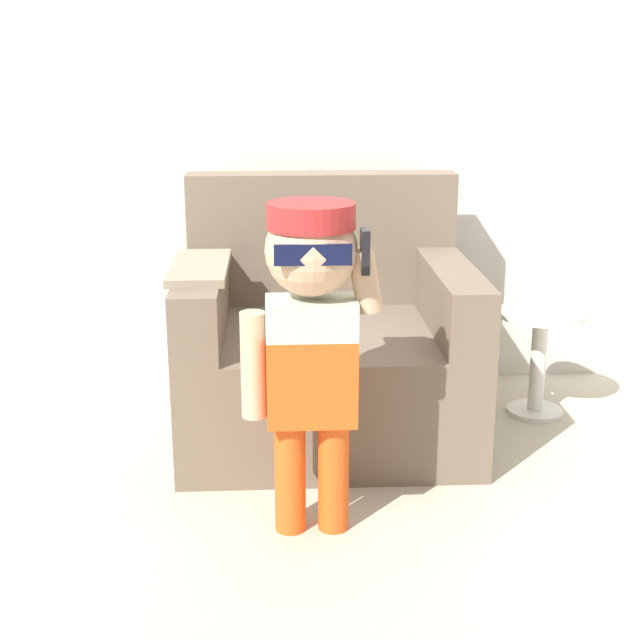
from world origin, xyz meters
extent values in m
plane|color=#BCB29E|center=(0.00, 0.00, 0.00)|extent=(10.00, 10.00, 0.00)
cube|color=silver|center=(0.00, 0.69, 1.30)|extent=(10.00, 0.05, 2.60)
cube|color=#6B5B4C|center=(-0.19, 0.02, 0.22)|extent=(1.11, 0.95, 0.45)
cube|color=#6B5B4C|center=(-0.19, 0.41, 0.72)|extent=(1.11, 0.17, 0.55)
cube|color=#6B5B4C|center=(-0.66, -0.07, 0.57)|extent=(0.17, 0.78, 0.25)
cube|color=#6B5B4C|center=(0.28, -0.07, 0.57)|extent=(0.17, 0.78, 0.25)
cube|color=gray|center=(-0.66, -0.07, 0.71)|extent=(0.21, 0.52, 0.03)
cylinder|color=#E05119|center=(-0.35, -0.73, 0.19)|extent=(0.10, 0.10, 0.37)
cylinder|color=#E05119|center=(-0.21, -0.73, 0.19)|extent=(0.10, 0.10, 0.37)
cube|color=#E05119|center=(-0.28, -0.73, 0.51)|extent=(0.27, 0.16, 0.27)
cube|color=#B7C6B2|center=(-0.28, -0.73, 0.70)|extent=(0.27, 0.16, 0.12)
sphere|color=tan|center=(-0.28, -0.73, 0.91)|extent=(0.27, 0.27, 0.27)
cylinder|color=#B22828|center=(-0.28, -0.73, 1.01)|extent=(0.26, 0.26, 0.08)
cube|color=#B22828|center=(-0.28, -0.60, 0.98)|extent=(0.16, 0.12, 0.01)
cube|color=#0F1433|center=(-0.28, -0.85, 0.92)|extent=(0.22, 0.01, 0.06)
cylinder|color=tan|center=(-0.46, -0.73, 0.56)|extent=(0.08, 0.08, 0.33)
cylinder|color=tan|center=(-0.12, -0.73, 0.81)|extent=(0.11, 0.08, 0.20)
cube|color=black|center=(-0.13, -0.75, 0.91)|extent=(0.02, 0.07, 0.13)
cylinder|color=white|center=(0.70, 0.19, 0.01)|extent=(0.23, 0.23, 0.02)
cylinder|color=white|center=(0.70, 0.19, 0.21)|extent=(0.06, 0.06, 0.43)
cylinder|color=white|center=(0.70, 0.19, 0.44)|extent=(0.36, 0.36, 0.02)
camera|label=1|loc=(-0.39, -3.27, 1.45)|focal=50.00mm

